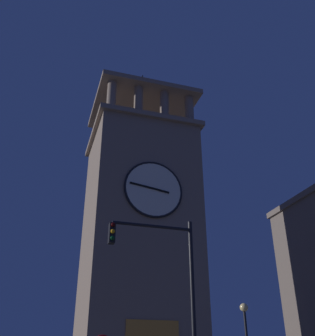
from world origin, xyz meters
name	(u,v)px	position (x,y,z in m)	size (l,w,h in m)	color
clocktower	(139,242)	(-0.33, -3.21, 9.69)	(8.13, 7.78, 25.09)	gray
traffic_signal_near	(168,279)	(2.06, 10.32, 4.34)	(3.25, 0.41, 6.58)	black
street_lamp	(246,330)	(-4.28, 4.19, 3.25)	(0.44, 0.44, 4.60)	black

